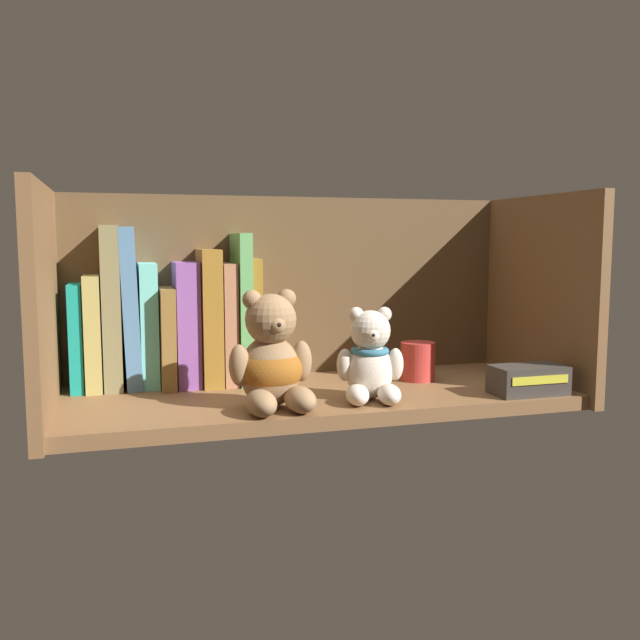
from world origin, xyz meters
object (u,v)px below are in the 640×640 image
book_5 (166,335)px  book_6 (185,323)px  book_2 (111,307)px  book_9 (239,307)px  book_1 (93,332)px  book_3 (130,307)px  book_10 (251,319)px  book_8 (225,322)px  pillar_candle (418,361)px  teddy_bear_smaller (370,361)px  book_0 (77,336)px  teddy_bear_larger (271,362)px  book_4 (148,324)px  book_7 (207,316)px  small_product_box (528,380)px

book_5 → book_6: (3.01, 0.00, 1.89)cm
book_2 → book_9: (19.24, 0.00, -0.54)cm
book_1 → book_3: 6.41cm
book_10 → book_8: bearing=-180.0°
pillar_candle → teddy_bear_smaller: bearing=-138.7°
book_2 → pillar_candle: (46.29, -8.68, -9.08)cm
book_0 → teddy_bear_larger: bearing=-38.3°
book_6 → book_10: 10.37cm
book_4 → teddy_bear_larger: bearing=-53.3°
book_5 → book_9: book_9 is taller
book_1 → book_3: size_ratio=0.71×
book_3 → book_8: (14.38, 0.00, -2.70)cm
book_6 → book_0: bearing=-180.0°
book_1 → book_0: bearing=180.0°
book_7 → book_8: 2.93cm
book_0 → book_10: (26.26, 0.00, 1.76)cm
small_product_box → book_4: bearing=156.6°
book_4 → book_1: bearing=180.0°
book_4 → teddy_bear_smaller: book_4 is taller
book_5 → teddy_bear_smaller: book_5 is taller
book_5 → book_10: bearing=-0.0°
book_3 → book_10: 18.72cm
book_2 → book_7: 14.41cm
book_5 → book_8: size_ratio=0.81×
pillar_candle → book_8: bearing=163.5°
book_9 → small_product_box: book_9 is taller
book_2 → pillar_candle: bearing=-10.6°
book_0 → book_9: size_ratio=0.68×
book_0 → pillar_candle: (51.31, -8.68, -4.86)cm
book_2 → teddy_bear_smaller: bearing=-29.5°
book_2 → book_5: size_ratio=1.61×
teddy_bear_larger → teddy_bear_smaller: bearing=1.9°
book_0 → book_5: (12.87, 0.00, -0.37)cm
book_4 → book_8: 11.75cm
book_1 → pillar_candle: book_1 is taller
book_9 → teddy_bear_smaller: 25.17cm
book_10 → pillar_candle: book_10 is taller
book_8 → book_0: bearing=180.0°
small_product_box → teddy_bear_smaller: bearing=172.2°
book_5 → small_product_box: book_5 is taller
book_8 → pillar_candle: size_ratio=3.07×
book_10 → teddy_bear_smaller: bearing=-56.2°
book_2 → pillar_candle: book_2 is taller
book_0 → book_5: bearing=0.0°
book_8 → small_product_box: size_ratio=1.76×
book_2 → book_9: size_ratio=1.05×
book_2 → teddy_bear_smaller: 39.81cm
book_0 → book_5: book_0 is taller
small_product_box → book_5: bearing=155.5°
book_6 → book_9: size_ratio=0.81×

